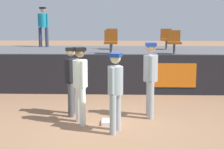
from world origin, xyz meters
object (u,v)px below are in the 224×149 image
(player_umpire, at_px, (71,76))
(player_fielder_home, at_px, (80,80))
(spectator_hooded, at_px, (43,24))
(seat_front_center, at_px, (111,41))
(seat_front_right, at_px, (174,41))
(first_base, at_px, (110,122))
(seat_back_right, at_px, (166,38))
(player_coach_visitor, at_px, (150,75))
(player_runner_visitor, at_px, (115,87))
(seat_back_center, at_px, (112,38))

(player_umpire, bearing_deg, player_fielder_home, 24.14)
(player_umpire, distance_m, spectator_hooded, 7.33)
(player_fielder_home, bearing_deg, seat_front_center, 150.88)
(player_umpire, xyz_separation_m, seat_front_right, (3.09, 3.97, 0.64))
(first_base, relative_size, seat_back_right, 0.48)
(player_coach_visitor, relative_size, seat_back_right, 2.20)
(player_fielder_home, relative_size, seat_front_center, 2.12)
(seat_front_right, bearing_deg, player_runner_visitor, -110.32)
(player_coach_visitor, height_order, seat_back_right, seat_back_right)
(player_runner_visitor, xyz_separation_m, seat_front_right, (1.95, 5.27, 0.64))
(seat_back_right, relative_size, seat_front_right, 1.00)
(seat_front_center, relative_size, seat_back_center, 1.00)
(player_runner_visitor, distance_m, spectator_hooded, 8.93)
(player_runner_visitor, bearing_deg, spectator_hooded, -139.30)
(seat_front_right, height_order, spectator_hooded, spectator_hooded)
(player_fielder_home, height_order, seat_back_right, seat_back_right)
(player_umpire, height_order, seat_front_right, seat_front_right)
(first_base, bearing_deg, seat_front_right, 65.99)
(player_fielder_home, bearing_deg, player_coach_visitor, 87.06)
(seat_front_right, bearing_deg, seat_back_center, 141.84)
(seat_front_center, xyz_separation_m, seat_back_center, (-0.04, 1.80, -0.00))
(player_fielder_home, bearing_deg, first_base, 66.03)
(first_base, xyz_separation_m, player_coach_visitor, (0.95, 0.61, 1.03))
(player_fielder_home, bearing_deg, player_runner_visitor, 30.50)
(player_runner_visitor, height_order, player_umpire, player_umpire)
(player_fielder_home, bearing_deg, seat_back_right, 134.49)
(player_fielder_home, height_order, seat_back_center, seat_back_center)
(seat_back_center, xyz_separation_m, spectator_hooded, (-3.07, 1.09, 0.54))
(player_coach_visitor, distance_m, player_umpire, 1.97)
(player_fielder_home, height_order, seat_front_right, seat_front_right)
(player_runner_visitor, bearing_deg, player_umpire, -120.81)
(first_base, height_order, seat_front_center, seat_front_center)
(player_umpire, height_order, seat_back_right, seat_back_right)
(seat_front_center, height_order, seat_back_center, same)
(player_runner_visitor, distance_m, seat_back_center, 7.11)
(player_runner_visitor, bearing_deg, seat_back_center, -159.23)
(first_base, distance_m, player_fielder_home, 1.21)
(seat_front_center, xyz_separation_m, seat_front_right, (2.25, -0.00, -0.00))
(player_runner_visitor, relative_size, player_coach_visitor, 0.93)
(first_base, distance_m, player_coach_visitor, 1.53)
(player_fielder_home, distance_m, player_coach_visitor, 1.75)
(seat_front_right, bearing_deg, seat_back_right, 92.07)
(first_base, bearing_deg, seat_front_center, 92.11)
(player_coach_visitor, height_order, spectator_hooded, spectator_hooded)
(player_fielder_home, xyz_separation_m, seat_back_right, (2.71, 6.46, 0.61))
(spectator_hooded, bearing_deg, seat_front_right, 162.44)
(player_coach_visitor, distance_m, seat_back_right, 5.99)
(player_fielder_home, height_order, player_umpire, player_fielder_home)
(seat_front_center, bearing_deg, seat_front_right, -0.00)
(seat_front_right, relative_size, spectator_hooded, 0.48)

